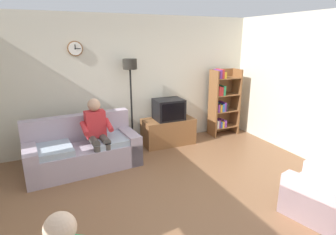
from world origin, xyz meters
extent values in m
plane|color=brown|center=(0.00, 0.00, 0.00)|extent=(12.00, 12.00, 0.00)
cube|color=beige|center=(0.00, 2.66, 1.35)|extent=(6.20, 0.12, 2.70)
cylinder|color=brown|center=(-1.04, 2.58, 2.05)|extent=(0.28, 0.03, 0.28)
cylinder|color=white|center=(-1.04, 2.56, 2.05)|extent=(0.24, 0.01, 0.24)
cube|color=black|center=(-1.04, 2.56, 2.08)|extent=(0.02, 0.01, 0.09)
cube|color=black|center=(-1.00, 2.56, 2.05)|extent=(0.11, 0.01, 0.01)
cube|color=#A899A8|center=(-1.13, 1.76, 0.21)|extent=(1.97, 1.01, 0.42)
cube|color=#A899A8|center=(-1.16, 2.12, 0.66)|extent=(1.91, 0.37, 0.48)
cube|color=#A899A8|center=(-0.29, 1.84, 0.28)|extent=(0.29, 0.86, 0.56)
cube|color=#A899A8|center=(-1.96, 1.69, 0.28)|extent=(0.29, 0.86, 0.56)
cube|color=#9EADBC|center=(-0.63, 1.76, 0.47)|extent=(0.66, 0.73, 0.10)
cube|color=#9EADBC|center=(-1.62, 1.67, 0.47)|extent=(0.66, 0.73, 0.10)
cube|color=brown|center=(0.71, 2.25, 0.28)|extent=(1.10, 0.56, 0.56)
cube|color=black|center=(0.71, 2.51, 0.31)|extent=(1.10, 0.04, 0.03)
cube|color=black|center=(0.71, 2.23, 0.78)|extent=(0.60, 0.48, 0.44)
cube|color=black|center=(0.71, 1.98, 0.78)|extent=(0.50, 0.01, 0.36)
cube|color=brown|center=(1.87, 2.30, 0.78)|extent=(0.04, 0.36, 1.55)
cube|color=brown|center=(2.51, 2.30, 0.78)|extent=(0.04, 0.36, 1.55)
cube|color=brown|center=(2.19, 2.47, 0.78)|extent=(0.64, 0.02, 1.55)
cube|color=brown|center=(2.19, 2.30, 0.19)|extent=(0.60, 0.34, 0.02)
cube|color=silver|center=(1.94, 2.28, 0.30)|extent=(0.05, 0.28, 0.18)
cube|color=#72338C|center=(1.99, 2.28, 0.30)|extent=(0.03, 0.28, 0.19)
cube|color=#2D59A5|center=(2.04, 2.28, 0.28)|extent=(0.04, 0.28, 0.14)
cube|color=gold|center=(2.09, 2.28, 0.28)|extent=(0.05, 0.28, 0.14)
cube|color=#72338C|center=(2.15, 2.28, 0.29)|extent=(0.06, 0.28, 0.17)
cube|color=brown|center=(2.19, 2.30, 0.58)|extent=(0.60, 0.34, 0.02)
cube|color=#72338C|center=(1.94, 2.28, 0.68)|extent=(0.05, 0.28, 0.18)
cube|color=gold|center=(2.00, 2.28, 0.68)|extent=(0.05, 0.28, 0.17)
cube|color=#2D59A5|center=(2.07, 2.28, 0.69)|extent=(0.06, 0.28, 0.18)
cube|color=#72338C|center=(2.12, 2.28, 0.70)|extent=(0.04, 0.28, 0.21)
cube|color=black|center=(2.16, 2.28, 0.69)|extent=(0.05, 0.28, 0.20)
cube|color=brown|center=(2.19, 2.30, 0.97)|extent=(0.60, 0.34, 0.02)
cube|color=red|center=(1.94, 2.28, 1.08)|extent=(0.05, 0.28, 0.21)
cube|color=red|center=(2.00, 2.28, 1.08)|extent=(0.06, 0.28, 0.20)
cube|color=#267F4C|center=(2.07, 2.28, 1.09)|extent=(0.06, 0.28, 0.22)
cube|color=brown|center=(2.19, 2.30, 1.36)|extent=(0.60, 0.34, 0.02)
cube|color=#72338C|center=(1.94, 2.28, 1.46)|extent=(0.06, 0.28, 0.19)
cube|color=red|center=(2.00, 2.28, 1.47)|extent=(0.05, 0.28, 0.20)
cube|color=gold|center=(2.07, 2.28, 1.44)|extent=(0.06, 0.28, 0.14)
cylinder|color=black|center=(-0.06, 2.35, 0.01)|extent=(0.28, 0.28, 0.03)
cylinder|color=black|center=(-0.06, 2.35, 0.85)|extent=(0.04, 0.04, 1.70)
cylinder|color=black|center=(-0.06, 2.35, 1.75)|extent=(0.28, 0.28, 0.20)
cube|color=beige|center=(1.55, -0.88, 0.20)|extent=(0.99, 1.02, 0.40)
cube|color=beige|center=(1.26, -0.94, 0.28)|extent=(0.40, 0.82, 0.56)
cube|color=beige|center=(1.84, -0.79, 0.28)|extent=(0.40, 0.82, 0.56)
cube|color=red|center=(-0.89, 1.81, 0.78)|extent=(0.36, 0.23, 0.48)
sphere|color=tan|center=(-0.89, 1.80, 1.13)|extent=(0.22, 0.22, 0.22)
cylinder|color=#4C4742|center=(-0.78, 1.63, 0.54)|extent=(0.16, 0.39, 0.13)
cylinder|color=#4C4742|center=(-0.96, 1.62, 0.54)|extent=(0.16, 0.39, 0.13)
cylinder|color=#4C4742|center=(-0.76, 1.44, 0.26)|extent=(0.12, 0.12, 0.52)
cylinder|color=#4C4742|center=(-0.94, 1.43, 0.26)|extent=(0.12, 0.12, 0.52)
cylinder|color=red|center=(-0.67, 1.73, 0.76)|extent=(0.12, 0.34, 0.20)
cylinder|color=red|center=(-1.09, 1.69, 0.76)|extent=(0.12, 0.34, 0.20)
sphere|color=beige|center=(-1.58, -1.18, 1.01)|extent=(0.22, 0.22, 0.22)
camera|label=1|loc=(-1.53, -2.87, 2.23)|focal=28.91mm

